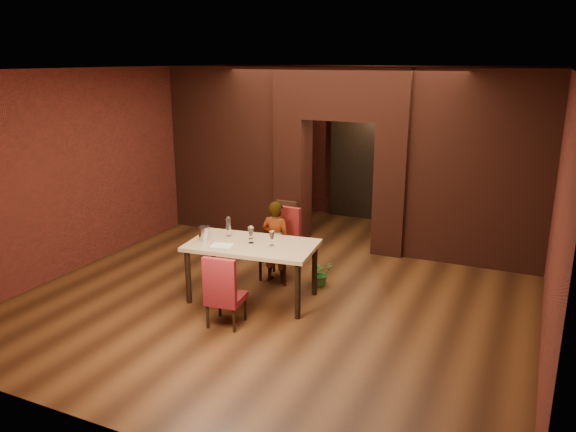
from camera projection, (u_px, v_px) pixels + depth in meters
name	position (u px, v px, depth m)	size (l,w,h in m)	color
floor	(296.00, 282.00, 8.70)	(8.00, 8.00, 0.00)	#452511
ceiling	(296.00, 69.00, 7.83)	(7.00, 8.00, 0.04)	silver
wall_back	(373.00, 144.00, 11.76)	(7.00, 0.04, 3.20)	maroon
wall_front	(105.00, 271.00, 4.77)	(7.00, 0.04, 3.20)	maroon
wall_left	(111.00, 163.00, 9.67)	(0.04, 8.00, 3.20)	maroon
wall_right	(557.00, 206.00, 6.85)	(0.04, 8.00, 3.20)	maroon
pillar_left	(293.00, 179.00, 10.52)	(0.55, 0.55, 2.30)	maroon
pillar_right	(392.00, 189.00, 9.75)	(0.55, 0.55, 2.30)	maroon
lintel	(343.00, 94.00, 9.70)	(2.45, 0.55, 0.90)	maroon
wing_wall_left	(227.00, 151.00, 10.96)	(2.27, 0.35, 3.20)	maroon
wing_wall_right	(480.00, 170.00, 9.06)	(2.27, 0.35, 3.20)	maroon
vent_panel	(286.00, 214.00, 10.42)	(0.40, 0.03, 0.50)	brown
rear_door	(353.00, 169.00, 12.02)	(0.90, 0.08, 2.10)	black
rear_door_frame	(353.00, 169.00, 11.98)	(1.02, 0.04, 2.22)	black
dining_table	(252.00, 271.00, 7.98)	(1.79, 1.01, 0.84)	tan
chair_far	(279.00, 245.00, 8.68)	(0.51, 0.51, 1.12)	maroon
chair_near	(226.00, 289.00, 7.19)	(0.44, 0.44, 0.97)	maroon
person_seated	(276.00, 242.00, 8.56)	(0.47, 0.31, 1.28)	silver
wine_glass_a	(251.00, 233.00, 8.05)	(0.07, 0.07, 0.18)	white
wine_glass_b	(251.00, 235.00, 7.86)	(0.09, 0.09, 0.23)	white
wine_glass_c	(272.00, 238.00, 7.75)	(0.08, 0.08, 0.21)	white
tasting_sheet	(222.00, 245.00, 7.78)	(0.29, 0.21, 0.00)	silver
wine_bucket	(204.00, 233.00, 7.99)	(0.16, 0.16, 0.20)	silver
water_bottle	(228.00, 226.00, 8.16)	(0.07, 0.07, 0.30)	white
potted_plant	(320.00, 273.00, 8.52)	(0.36, 0.31, 0.40)	#2B6D22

